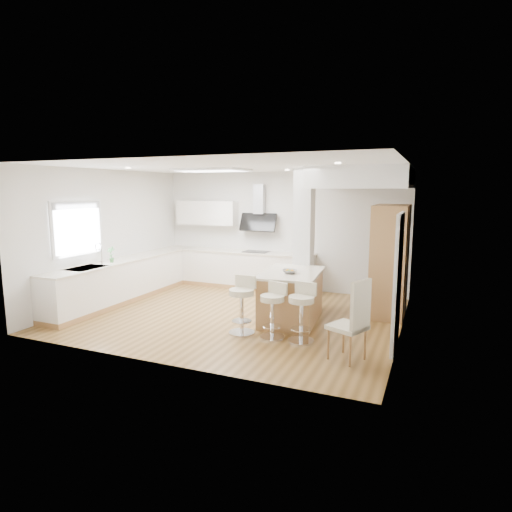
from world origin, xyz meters
The scene contains 18 objects.
ground centered at (0.00, 0.00, 0.00)m, with size 6.00×6.00×0.00m, color olive.
ceiling centered at (0.00, 0.00, 0.00)m, with size 6.00×5.00×0.02m, color white.
wall_back centered at (0.00, 2.50, 1.40)m, with size 6.00×0.04×2.80m, color silver.
wall_left centered at (-3.00, 0.00, 1.40)m, with size 0.04×5.00×2.80m, color silver.
wall_right centered at (3.00, 0.00, 1.40)m, with size 0.04×5.00×2.80m, color silver.
skylight centered at (-0.79, 0.60, 2.77)m, with size 4.10×2.10×0.06m.
window_left centered at (-2.96, -0.90, 1.69)m, with size 0.06×1.28×1.07m.
doorway_right centered at (2.97, -0.60, 1.00)m, with size 0.05×1.00×2.10m.
counter_left centered at (-2.70, 0.23, 0.46)m, with size 0.63×4.50×1.35m.
counter_back centered at (-0.91, 2.22, 0.70)m, with size 3.62×0.63×2.50m.
pillar centered at (1.05, 0.95, 1.40)m, with size 0.35×0.35×2.80m.
soffit centered at (2.10, 1.40, 2.60)m, with size 1.78×2.20×0.40m.
oven_column centered at (2.68, 1.23, 1.05)m, with size 0.63×1.21×2.10m.
peninsula centered at (1.10, 0.06, 0.46)m, with size 1.14×1.60×0.99m.
bar_stool_a centered at (0.56, -0.91, 0.54)m, with size 0.45×0.45×0.97m.
bar_stool_b centered at (1.11, -0.92, 0.51)m, with size 0.50×0.50×0.90m.
bar_stool_c centered at (1.58, -0.90, 0.53)m, with size 0.48×0.48×0.94m.
dining_chair centered at (2.48, -1.40, 0.63)m, with size 0.60×0.60×1.18m.
Camera 1 is at (3.44, -7.16, 2.39)m, focal length 30.00 mm.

